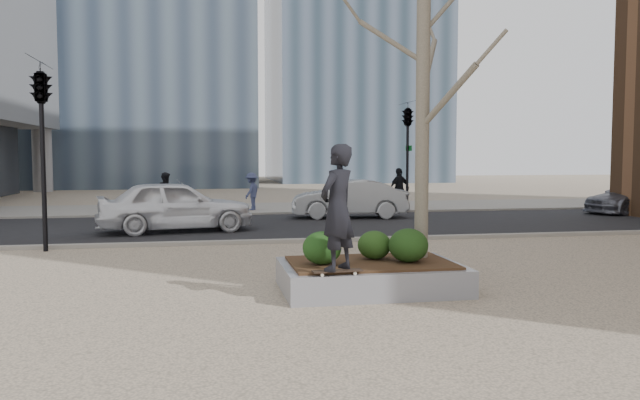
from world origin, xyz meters
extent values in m
plane|color=#BEA98C|center=(0.00, 0.00, 0.00)|extent=(120.00, 120.00, 0.00)
cube|color=black|center=(0.00, 10.00, 0.01)|extent=(60.00, 8.00, 0.02)
cube|color=gray|center=(0.00, 17.00, 0.01)|extent=(60.00, 6.00, 0.02)
cube|color=gray|center=(1.00, 0.00, 0.23)|extent=(3.00, 2.00, 0.45)
cube|color=#382314|center=(1.00, 0.00, 0.47)|extent=(2.70, 1.70, 0.04)
ellipsoid|color=#143E13|center=(0.14, -0.14, 0.76)|extent=(0.64, 0.64, 0.55)
ellipsoid|color=#1B3C13|center=(1.13, 0.22, 0.74)|extent=(0.58, 0.58, 0.49)
ellipsoid|color=#183E13|center=(1.61, -0.18, 0.77)|extent=(0.67, 0.67, 0.57)
imported|color=black|center=(0.24, -0.88, 1.49)|extent=(0.83, 0.82, 1.93)
imported|color=white|center=(-2.62, 8.94, 0.80)|extent=(4.80, 2.59, 1.55)
imported|color=gray|center=(3.45, 12.07, 0.71)|extent=(4.36, 2.00, 1.39)
imported|color=slate|center=(14.87, 11.89, 0.62)|extent=(4.45, 2.76, 1.20)
imported|color=black|center=(-3.28, 15.63, 0.83)|extent=(0.67, 0.83, 1.60)
imported|color=#394267|center=(0.17, 15.95, 0.81)|extent=(0.98, 1.17, 1.57)
imported|color=black|center=(6.34, 15.16, 0.90)|extent=(1.11, 0.79, 1.76)
camera|label=1|loc=(-1.73, -10.10, 2.26)|focal=35.00mm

